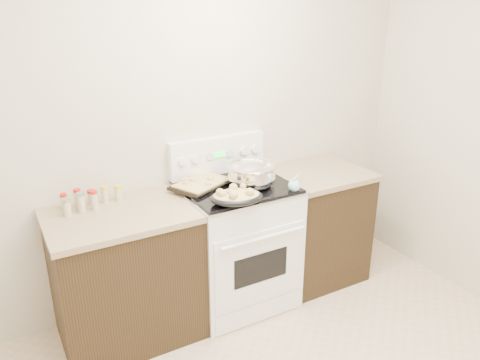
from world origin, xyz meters
TOP-DOWN VIEW (x-y plane):
  - room_shell at (0.00, 0.00)m, footprint 4.10×3.60m
  - counter_left at (-0.48, 1.43)m, footprint 0.93×0.67m
  - counter_right at (1.08, 1.43)m, footprint 0.73×0.67m
  - kitchen_range at (0.35, 1.42)m, footprint 0.78×0.73m
  - mixing_bowl at (0.44, 1.36)m, footprint 0.39×0.39m
  - roasting_pan at (0.20, 1.15)m, footprint 0.40×0.32m
  - baking_sheet at (0.13, 1.53)m, footprint 0.49×0.43m
  - wooden_spoon at (0.34, 1.41)m, footprint 0.12×0.24m
  - blue_ladle at (0.66, 1.15)m, footprint 0.22×0.22m
  - spice_jars at (-0.64, 1.59)m, footprint 0.39×0.15m

SIDE VIEW (x-z plane):
  - counter_left at x=-0.48m, z-range 0.00..0.92m
  - counter_right at x=1.08m, z-range 0.00..0.92m
  - kitchen_range at x=0.35m, z-range -0.12..1.10m
  - wooden_spoon at x=0.34m, z-range 0.93..0.98m
  - baking_sheet at x=0.13m, z-range 0.93..0.99m
  - blue_ladle at x=0.66m, z-range 0.93..1.03m
  - spice_jars at x=-0.64m, z-range 0.91..1.05m
  - roasting_pan at x=0.20m, z-range 0.93..1.05m
  - mixing_bowl at x=0.44m, z-range 0.92..1.12m
  - room_shell at x=0.00m, z-range 0.33..3.08m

